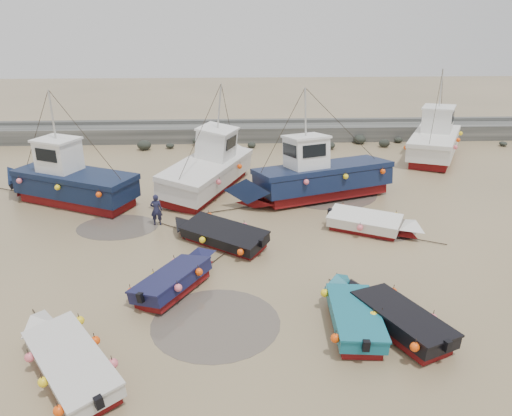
# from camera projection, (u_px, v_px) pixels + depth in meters

# --- Properties ---
(ground) EXTENTS (120.00, 120.00, 0.00)m
(ground) POSITION_uv_depth(u_px,v_px,m) (290.00, 273.00, 20.79)
(ground) COLOR #99825C
(ground) RESTS_ON ground
(seawall) EXTENTS (60.00, 4.92, 1.50)m
(seawall) POSITION_uv_depth(u_px,v_px,m) (262.00, 133.00, 40.89)
(seawall) COLOR #61615C
(seawall) RESTS_ON ground
(puddle_a) EXTENTS (4.56, 4.56, 0.01)m
(puddle_a) POSITION_uv_depth(u_px,v_px,m) (216.00, 323.00, 17.51)
(puddle_a) COLOR #514940
(puddle_a) RESTS_ON ground
(puddle_b) EXTENTS (3.09, 3.09, 0.01)m
(puddle_b) POSITION_uv_depth(u_px,v_px,m) (384.00, 227.00, 25.07)
(puddle_b) COLOR #514940
(puddle_b) RESTS_ON ground
(puddle_c) EXTENTS (4.05, 4.05, 0.01)m
(puddle_c) POSITION_uv_depth(u_px,v_px,m) (117.00, 227.00, 25.04)
(puddle_c) COLOR #514940
(puddle_c) RESTS_ON ground
(puddle_d) EXTENTS (5.85, 5.85, 0.01)m
(puddle_d) POSITION_uv_depth(u_px,v_px,m) (327.00, 193.00, 29.62)
(puddle_d) COLOR #514940
(puddle_d) RESTS_ON ground
(dinghy_0) EXTENTS (4.52, 5.85, 1.43)m
(dinghy_0) POSITION_uv_depth(u_px,v_px,m) (69.00, 356.00, 15.04)
(dinghy_0) COLOR maroon
(dinghy_0) RESTS_ON ground
(dinghy_1) EXTENTS (3.60, 5.19, 1.43)m
(dinghy_1) POSITION_uv_depth(u_px,v_px,m) (179.00, 276.00, 19.44)
(dinghy_1) COLOR maroon
(dinghy_1) RESTS_ON ground
(dinghy_2) EXTENTS (2.12, 5.70, 1.43)m
(dinghy_2) POSITION_uv_depth(u_px,v_px,m) (352.00, 311.00, 17.23)
(dinghy_2) COLOR maroon
(dinghy_2) RESTS_ON ground
(dinghy_4) EXTENTS (5.61, 4.49, 1.43)m
(dinghy_4) POSITION_uv_depth(u_px,v_px,m) (219.00, 232.00, 23.24)
(dinghy_4) COLOR maroon
(dinghy_4) RESTS_ON ground
(dinghy_5) EXTENTS (5.39, 3.36, 1.43)m
(dinghy_5) POSITION_uv_depth(u_px,v_px,m) (372.00, 222.00, 24.30)
(dinghy_5) COLOR maroon
(dinghy_5) RESTS_ON ground
(dinghy_6) EXTENTS (3.36, 5.60, 1.43)m
(dinghy_6) POSITION_uv_depth(u_px,v_px,m) (394.00, 314.00, 17.06)
(dinghy_6) COLOR maroon
(dinghy_6) RESTS_ON ground
(cabin_boat_0) EXTENTS (9.62, 5.73, 6.22)m
(cabin_boat_0) POSITION_uv_depth(u_px,v_px,m) (67.00, 180.00, 27.71)
(cabin_boat_0) COLOR maroon
(cabin_boat_0) RESTS_ON ground
(cabin_boat_1) EXTENTS (5.96, 10.63, 6.22)m
(cabin_boat_1) POSITION_uv_depth(u_px,v_px,m) (210.00, 167.00, 30.01)
(cabin_boat_1) COLOR maroon
(cabin_boat_1) RESTS_ON ground
(cabin_boat_2) EXTENTS (10.82, 5.64, 6.22)m
(cabin_boat_2) POSITION_uv_depth(u_px,v_px,m) (314.00, 176.00, 28.31)
(cabin_boat_2) COLOR maroon
(cabin_boat_2) RESTS_ON ground
(cabin_boat_3) EXTENTS (6.29, 9.53, 6.22)m
(cabin_boat_3) POSITION_uv_depth(u_px,v_px,m) (436.00, 139.00, 36.04)
(cabin_boat_3) COLOR maroon
(cabin_boat_3) RESTS_ON ground
(person) EXTENTS (0.60, 0.40, 1.64)m
(person) POSITION_uv_depth(u_px,v_px,m) (158.00, 225.00, 25.32)
(person) COLOR #1A1B34
(person) RESTS_ON ground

